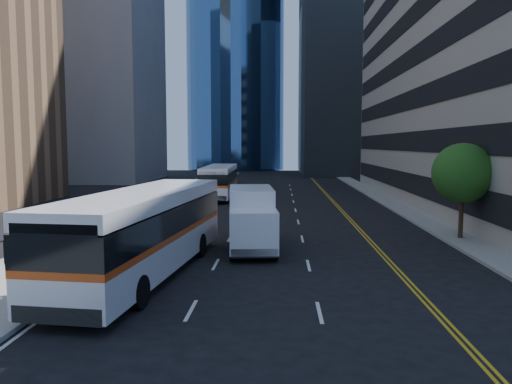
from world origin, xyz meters
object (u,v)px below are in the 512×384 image
(street_tree, at_px, (463,173))
(box_truck, at_px, (252,218))
(bus_front, at_px, (145,230))
(bus_rear, at_px, (220,180))

(street_tree, relative_size, box_truck, 0.79)
(street_tree, height_order, bus_front, street_tree)
(bus_front, distance_m, box_truck, 6.47)
(street_tree, distance_m, box_truck, 11.65)
(bus_front, relative_size, bus_rear, 1.10)
(bus_front, height_order, box_truck, bus_front)
(bus_front, bearing_deg, bus_rear, 97.00)
(street_tree, distance_m, bus_front, 17.09)
(box_truck, bearing_deg, bus_front, -132.63)
(street_tree, xyz_separation_m, box_truck, (-11.12, -2.77, -2.06))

